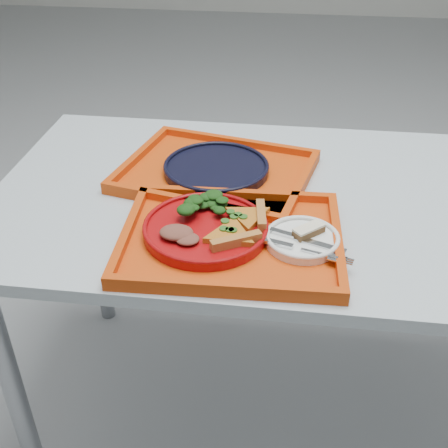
{
  "coord_description": "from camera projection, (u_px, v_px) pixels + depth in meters",
  "views": [
    {
      "loc": [
        -0.1,
        -1.15,
        1.43
      ],
      "look_at": [
        -0.22,
        -0.19,
        0.78
      ],
      "focal_mm": 45.0,
      "sensor_mm": 36.0,
      "label": 1
    }
  ],
  "objects": [
    {
      "name": "fork",
      "position": [
        300.0,
        249.0,
        1.1
      ],
      "size": [
        0.18,
        0.07,
        0.01
      ],
      "primitive_type": "cube",
      "rotation": [
        0.0,
        0.0,
        -0.28
      ],
      "color": "silver",
      "rests_on": "side_plate"
    },
    {
      "name": "dessert_bar",
      "position": [
        309.0,
        231.0,
        1.14
      ],
      "size": [
        0.07,
        0.07,
        0.02
      ],
      "rotation": [
        0.0,
        0.0,
        0.74
      ],
      "color": "#4E311A",
      "rests_on": "side_plate"
    },
    {
      "name": "tray_main",
      "position": [
        231.0,
        241.0,
        1.16
      ],
      "size": [
        0.46,
        0.37,
        0.01
      ],
      "primitive_type": "cube",
      "rotation": [
        0.0,
        0.0,
        0.03
      ],
      "color": "#C43C0A",
      "rests_on": "table"
    },
    {
      "name": "ground",
      "position": [
        303.0,
        406.0,
        1.73
      ],
      "size": [
        10.0,
        10.0,
        0.0
      ],
      "primitive_type": "plane",
      "color": "#989BA0",
      "rests_on": "ground"
    },
    {
      "name": "side_plate",
      "position": [
        302.0,
        241.0,
        1.14
      ],
      "size": [
        0.15,
        0.15,
        0.01
      ],
      "primitive_type": "cylinder",
      "color": "white",
      "rests_on": "tray_main"
    },
    {
      "name": "salad_heap",
      "position": [
        205.0,
        203.0,
        1.2
      ],
      "size": [
        0.09,
        0.08,
        0.05
      ],
      "primitive_type": "ellipsoid",
      "color": "black",
      "rests_on": "dinner_plate"
    },
    {
      "name": "navy_plate",
      "position": [
        216.0,
        169.0,
        1.39
      ],
      "size": [
        0.26,
        0.26,
        0.02
      ],
      "primitive_type": "cylinder",
      "color": "black",
      "rests_on": "tray_far"
    },
    {
      "name": "knife",
      "position": [
        302.0,
        238.0,
        1.13
      ],
      "size": [
        0.18,
        0.08,
        0.01
      ],
      "primitive_type": "cube",
      "rotation": [
        0.0,
        0.0,
        -0.35
      ],
      "color": "silver",
      "rests_on": "side_plate"
    },
    {
      "name": "table",
      "position": [
        325.0,
        224.0,
        1.36
      ],
      "size": [
        1.6,
        0.8,
        0.75
      ],
      "color": "#A5B0B9",
      "rests_on": "ground"
    },
    {
      "name": "meat_portion",
      "position": [
        176.0,
        233.0,
        1.13
      ],
      "size": [
        0.07,
        0.06,
        0.02
      ],
      "primitive_type": "ellipsoid",
      "color": "brown",
      "rests_on": "dinner_plate"
    },
    {
      "name": "pizza_slice_a",
      "position": [
        230.0,
        233.0,
        1.13
      ],
      "size": [
        0.15,
        0.15,
        0.02
      ],
      "primitive_type": null,
      "rotation": [
        0.0,
        0.0,
        2.07
      ],
      "color": "gold",
      "rests_on": "dinner_plate"
    },
    {
      "name": "tray_far",
      "position": [
        216.0,
        174.0,
        1.4
      ],
      "size": [
        0.52,
        0.44,
        0.01
      ],
      "primitive_type": "cube",
      "rotation": [
        0.0,
        0.0,
        -0.22
      ],
      "color": "#C43C0A",
      "rests_on": "table"
    },
    {
      "name": "pizza_slice_b",
      "position": [
        248.0,
        215.0,
        1.18
      ],
      "size": [
        0.12,
        0.11,
        0.02
      ],
      "primitive_type": null,
      "rotation": [
        0.0,
        0.0,
        3.26
      ],
      "color": "gold",
      "rests_on": "dinner_plate"
    },
    {
      "name": "dinner_plate",
      "position": [
        206.0,
        230.0,
        1.17
      ],
      "size": [
        0.26,
        0.26,
        0.02
      ],
      "primitive_type": "cylinder",
      "color": "#960A0C",
      "rests_on": "tray_main"
    }
  ]
}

